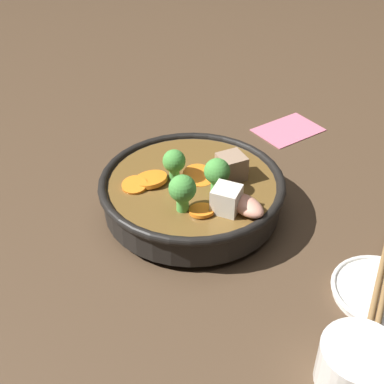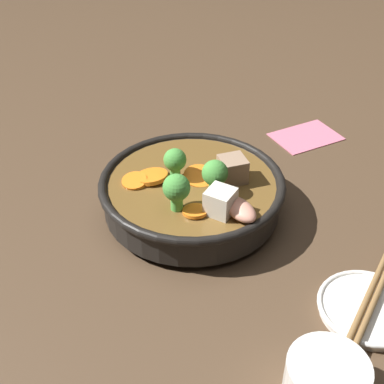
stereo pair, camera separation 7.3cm
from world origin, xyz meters
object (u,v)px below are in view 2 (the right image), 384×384
Objects in this scene: tea_cup at (326,382)px; chopsticks_pair at (369,303)px; side_saucer at (368,308)px; stirfry_bowl at (193,191)px.

chopsticks_pair is (-0.10, -0.08, -0.01)m from tea_cup.
side_saucer is 0.13m from tea_cup.
side_saucer is at bearing 90.00° from chopsticks_pair.
stirfry_bowl is 1.41× the size of chopsticks_pair.
chopsticks_pair is at bearing -138.31° from tea_cup.
tea_cup is at bearing 99.24° from stirfry_bowl.
tea_cup is at bearing 41.69° from side_saucer.
side_saucer is 1.43× the size of tea_cup.
chopsticks_pair reaches higher than side_saucer.
tea_cup is 0.44× the size of chopsticks_pair.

